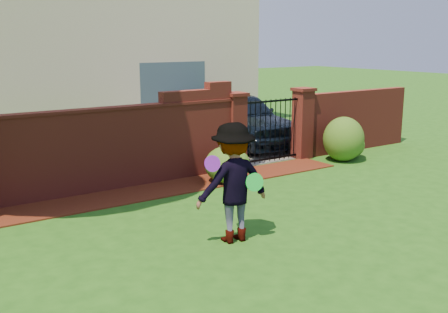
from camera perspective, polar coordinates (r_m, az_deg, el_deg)
ground at (r=8.75m, az=3.66°, el=-8.64°), size 80.00×80.00×0.01m
mulch_bed at (r=11.03m, az=-11.10°, el=-4.25°), size 11.10×1.08×0.03m
brick_wall at (r=11.07m, az=-17.71°, el=0.32°), size 8.70×0.31×2.16m
brick_wall_return at (r=15.79m, az=13.71°, el=3.76°), size 4.00×0.25×1.70m
pillar_left at (r=12.99m, az=1.20°, el=2.77°), size 0.50×0.50×1.88m
pillar_right at (r=14.37m, az=8.37°, el=3.57°), size 0.50×0.50×1.88m
iron_gate at (r=13.67m, az=4.96°, el=2.77°), size 1.78×0.03×1.60m
driveway at (r=17.05m, az=-3.64°, el=1.83°), size 3.20×8.00×0.01m
house at (r=19.38m, az=-16.55°, el=12.01°), size 12.40×6.40×6.30m
car at (r=15.91m, az=2.01°, el=4.01°), size 2.13×4.82×1.61m
shrub_left at (r=11.82m, az=0.37°, el=-0.88°), size 1.01×1.01×0.83m
shrub_middle at (r=14.26m, az=12.60°, el=1.82°), size 1.06×1.06×1.17m
shrub_right at (r=14.72m, az=13.23°, el=1.20°), size 0.79×0.79×0.70m
man at (r=8.30m, az=1.07°, el=-2.87°), size 1.29×0.83×1.89m
frisbee_purple at (r=7.97m, az=-1.24°, el=-0.75°), size 0.26×0.13×0.25m
frisbee_green at (r=8.25m, az=3.26°, el=-2.74°), size 0.30×0.14×0.29m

